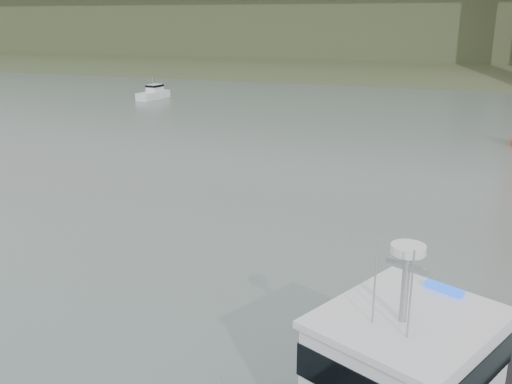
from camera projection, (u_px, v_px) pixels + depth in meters
The scene contains 3 objects.
ground at pixel (147, 317), 19.72m from camera, with size 400.00×400.00×0.00m, color slate.
headlands at pixel (428, 31), 130.30m from camera, with size 500.00×105.36×27.12m.
motorboat at pixel (154, 93), 72.38m from camera, with size 2.18×5.29×2.84m.
Camera 1 is at (9.60, -15.20, 9.93)m, focal length 40.00 mm.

